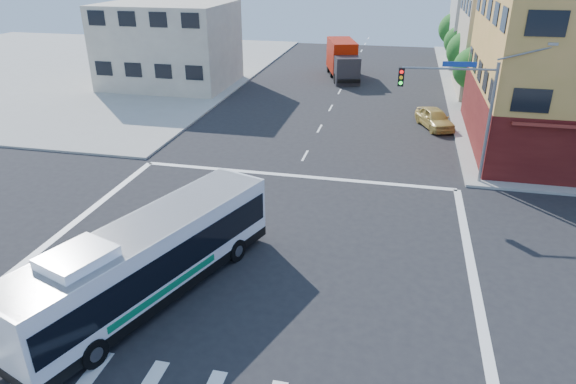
# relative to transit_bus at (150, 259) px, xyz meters

# --- Properties ---
(ground) EXTENTS (120.00, 120.00, 0.00)m
(ground) POSITION_rel_transit_bus_xyz_m (2.90, 3.45, -1.70)
(ground) COLOR black
(ground) RESTS_ON ground
(sidewalk_nw) EXTENTS (50.00, 50.00, 0.15)m
(sidewalk_nw) POSITION_rel_transit_bus_xyz_m (-32.10, 38.45, -1.63)
(sidewalk_nw) COLOR gray
(sidewalk_nw) RESTS_ON ground
(building_east_near) EXTENTS (12.06, 10.06, 9.00)m
(building_east_near) POSITION_rel_transit_bus_xyz_m (19.88, 37.43, 2.80)
(building_east_near) COLOR #B6A68B
(building_east_near) RESTS_ON ground
(building_east_far) EXTENTS (12.06, 10.06, 10.00)m
(building_east_far) POSITION_rel_transit_bus_xyz_m (19.88, 51.43, 3.30)
(building_east_far) COLOR #9E9E99
(building_east_far) RESTS_ON ground
(building_west) EXTENTS (12.06, 10.06, 8.00)m
(building_west) POSITION_rel_transit_bus_xyz_m (-14.12, 33.43, 2.30)
(building_west) COLOR beige
(building_west) RESTS_ON ground
(signal_mast_ne) EXTENTS (7.91, 1.13, 8.07)m
(signal_mast_ne) POSITION_rel_transit_bus_xyz_m (11.98, 14.07, 3.28)
(signal_mast_ne) COLOR slate
(signal_mast_ne) RESTS_ON ground
(street_tree_a) EXTENTS (3.60, 3.60, 5.53)m
(street_tree_a) POSITION_rel_transit_bus_xyz_m (14.80, 31.38, 1.89)
(street_tree_a) COLOR #332212
(street_tree_a) RESTS_ON ground
(street_tree_b) EXTENTS (3.80, 3.80, 5.79)m
(street_tree_b) POSITION_rel_transit_bus_xyz_m (14.80, 39.38, 2.05)
(street_tree_b) COLOR #332212
(street_tree_b) RESTS_ON ground
(street_tree_c) EXTENTS (3.40, 3.40, 5.29)m
(street_tree_c) POSITION_rel_transit_bus_xyz_m (14.80, 47.38, 1.76)
(street_tree_c) COLOR #332212
(street_tree_c) RESTS_ON ground
(street_tree_d) EXTENTS (4.00, 4.00, 6.03)m
(street_tree_d) POSITION_rel_transit_bus_xyz_m (14.80, 55.38, 2.18)
(street_tree_d) COLOR #332212
(street_tree_d) RESTS_ON ground
(transit_bus) EXTENTS (6.37, 11.91, 3.48)m
(transit_bus) POSITION_rel_transit_bus_xyz_m (0.00, 0.00, 0.00)
(transit_bus) COLOR black
(transit_bus) RESTS_ON ground
(box_truck) EXTENTS (4.63, 8.82, 3.81)m
(box_truck) POSITION_rel_transit_bus_xyz_m (2.36, 40.75, 0.15)
(box_truck) COLOR #26252B
(box_truck) RESTS_ON ground
(parked_car) EXTENTS (3.27, 4.78, 1.51)m
(parked_car) POSITION_rel_transit_bus_xyz_m (11.48, 24.61, -0.95)
(parked_car) COLOR tan
(parked_car) RESTS_ON ground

